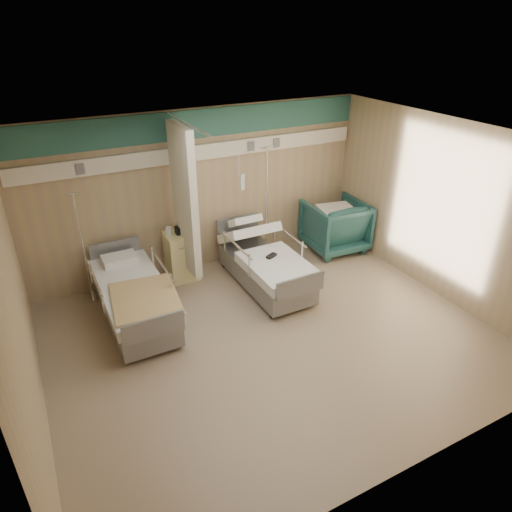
# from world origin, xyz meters

# --- Properties ---
(ground) EXTENTS (6.00, 5.00, 0.00)m
(ground) POSITION_xyz_m (0.00, 0.00, 0.00)
(ground) COLOR gray
(ground) RESTS_ON ground
(room_walls) EXTENTS (6.04, 5.04, 2.82)m
(room_walls) POSITION_xyz_m (-0.03, 0.25, 1.86)
(room_walls) COLOR tan
(room_walls) RESTS_ON ground
(bed_right) EXTENTS (1.00, 2.16, 0.63)m
(bed_right) POSITION_xyz_m (0.60, 1.30, 0.32)
(bed_right) COLOR white
(bed_right) RESTS_ON ground
(bed_left) EXTENTS (1.00, 2.16, 0.63)m
(bed_left) POSITION_xyz_m (-1.60, 1.30, 0.32)
(bed_left) COLOR white
(bed_left) RESTS_ON ground
(bedside_cabinet) EXTENTS (0.50, 0.48, 0.85)m
(bedside_cabinet) POSITION_xyz_m (-0.55, 2.20, 0.42)
(bedside_cabinet) COLOR #EFE395
(bedside_cabinet) RESTS_ON ground
(visitor_armchair) EXTENTS (1.11, 1.14, 0.98)m
(visitor_armchair) POSITION_xyz_m (2.45, 1.90, 0.49)
(visitor_armchair) COLOR #1F4D4D
(visitor_armchair) RESTS_ON ground
(waffle_blanket) EXTENTS (0.75, 0.69, 0.07)m
(waffle_blanket) POSITION_xyz_m (2.44, 1.87, 1.02)
(waffle_blanket) COLOR white
(waffle_blanket) RESTS_ON visitor_armchair
(iv_stand_right) EXTENTS (0.38, 0.38, 2.12)m
(iv_stand_right) POSITION_xyz_m (1.10, 2.19, 0.43)
(iv_stand_right) COLOR silver
(iv_stand_right) RESTS_ON ground
(iv_stand_left) EXTENTS (0.32, 0.32, 1.81)m
(iv_stand_left) POSITION_xyz_m (-2.08, 2.28, 0.37)
(iv_stand_left) COLOR silver
(iv_stand_left) RESTS_ON ground
(call_remote) EXTENTS (0.21, 0.16, 0.04)m
(call_remote) POSITION_xyz_m (0.61, 1.12, 0.65)
(call_remote) COLOR black
(call_remote) RESTS_ON bed_right
(tan_blanket) EXTENTS (1.00, 1.19, 0.04)m
(tan_blanket) POSITION_xyz_m (-1.54, 0.84, 0.65)
(tan_blanket) COLOR tan
(tan_blanket) RESTS_ON bed_left
(toiletry_bag) EXTENTS (0.23, 0.15, 0.12)m
(toiletry_bag) POSITION_xyz_m (-0.50, 2.19, 0.91)
(toiletry_bag) COLOR black
(toiletry_bag) RESTS_ON bedside_cabinet
(white_cup) EXTENTS (0.11, 0.11, 0.14)m
(white_cup) POSITION_xyz_m (-0.73, 2.23, 0.92)
(white_cup) COLOR white
(white_cup) RESTS_ON bedside_cabinet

